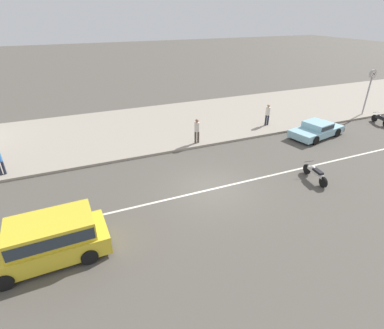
{
  "coord_description": "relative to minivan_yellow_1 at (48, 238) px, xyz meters",
  "views": [
    {
      "loc": [
        -5.95,
        -11.37,
        8.02
      ],
      "look_at": [
        -0.49,
        1.46,
        0.8
      ],
      "focal_mm": 28.0,
      "sensor_mm": 36.0,
      "label": 1
    }
  ],
  "objects": [
    {
      "name": "motorcycle_1",
      "position": [
        12.79,
        0.57,
        -0.42
      ],
      "size": [
        0.58,
        1.98,
        0.8
      ],
      "color": "black",
      "rests_on": "ground"
    },
    {
      "name": "street_clock",
      "position": [
        24.43,
        7.42,
        2.03
      ],
      "size": [
        0.66,
        0.22,
        3.66
      ],
      "color": "#9E9EA3",
      "rests_on": "kerb_strip"
    },
    {
      "name": "lane_centre_stripe",
      "position": [
        7.43,
        1.85,
        -0.84
      ],
      "size": [
        50.4,
        0.14,
        0.01
      ],
      "primitive_type": "cube",
      "color": "silver",
      "rests_on": "ground"
    },
    {
      "name": "ground_plane",
      "position": [
        7.43,
        1.85,
        -0.84
      ],
      "size": [
        160.0,
        160.0,
        0.0
      ],
      "primitive_type": "plane",
      "color": "#544F47"
    },
    {
      "name": "sedan_pale_blue_2",
      "position": [
        17.38,
        5.32,
        -0.31
      ],
      "size": [
        4.43,
        2.56,
        1.06
      ],
      "color": "#93C6D6",
      "rests_on": "ground"
    },
    {
      "name": "motorcycle_0",
      "position": [
        23.88,
        5.35,
        -0.42
      ],
      "size": [
        0.68,
        1.79,
        0.8
      ],
      "color": "black",
      "rests_on": "ground"
    },
    {
      "name": "pedestrian_mid_kerb",
      "position": [
        8.98,
        7.26,
        0.26
      ],
      "size": [
        0.34,
        0.34,
        1.65
      ],
      "color": "#4C4238",
      "rests_on": "kerb_strip"
    },
    {
      "name": "kerb_strip",
      "position": [
        7.43,
        11.73,
        -0.77
      ],
      "size": [
        68.0,
        10.0,
        0.15
      ],
      "primitive_type": "cube",
      "color": "#9E9384",
      "rests_on": "ground"
    },
    {
      "name": "minivan_yellow_1",
      "position": [
        0.0,
        0.0,
        0.0
      ],
      "size": [
        4.43,
        2.13,
        1.56
      ],
      "color": "yellow",
      "rests_on": "ground"
    },
    {
      "name": "pedestrian_near_clock",
      "position": [
        15.31,
        8.35,
        0.24
      ],
      "size": [
        0.34,
        0.34,
        1.6
      ],
      "color": "#232838",
      "rests_on": "kerb_strip"
    }
  ]
}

